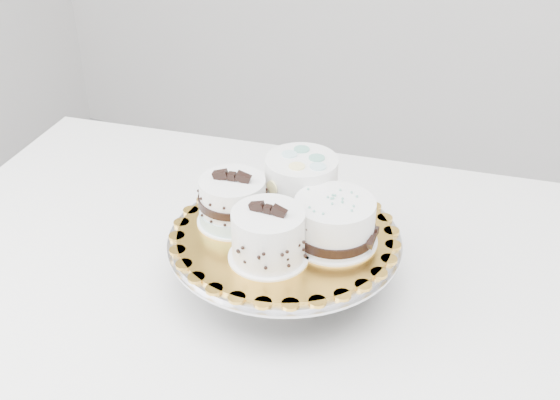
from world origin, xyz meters
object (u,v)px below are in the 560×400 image
at_px(table, 302,326).
at_px(cake_dots, 301,182).
at_px(cake_swirl, 268,236).
at_px(cake_board, 285,234).
at_px(cake_banded, 233,202).
at_px(cake_stand, 285,251).
at_px(cake_ribbon, 335,223).

height_order(table, cake_dots, cake_dots).
bearing_deg(cake_swirl, table, 64.32).
distance_m(cake_board, cake_swirl, 0.07).
relative_size(cake_swirl, cake_banded, 1.01).
relative_size(table, cake_dots, 10.88).
xyz_separation_m(cake_swirl, cake_dots, (-0.01, 0.14, 0.01)).
bearing_deg(cake_banded, cake_dots, 38.34).
bearing_deg(cake_banded, cake_swirl, -45.20).
distance_m(cake_board, cake_dots, 0.09).
xyz_separation_m(cake_banded, cake_dots, (0.07, 0.08, 0.01)).
xyz_separation_m(cake_board, cake_banded, (-0.08, -0.00, 0.03)).
bearing_deg(table, cake_board, 166.29).
distance_m(cake_stand, cake_swirl, 0.09).
height_order(cake_board, cake_ribbon, cake_ribbon).
bearing_deg(cake_dots, cake_ribbon, -28.38).
relative_size(cake_stand, cake_banded, 3.08).
relative_size(table, cake_board, 4.60).
distance_m(table, cake_swirl, 0.21).
bearing_deg(cake_board, cake_stand, 63.43).
bearing_deg(table, cake_dots, 107.57).
bearing_deg(cake_ribbon, cake_swirl, -137.65).
bearing_deg(cake_swirl, cake_dots, 94.04).
xyz_separation_m(cake_board, cake_swirl, (0.00, -0.06, 0.04)).
height_order(table, cake_banded, cake_banded).
bearing_deg(cake_ribbon, cake_board, -176.23).
bearing_deg(cake_banded, cake_stand, -7.80).
relative_size(table, cake_banded, 12.99).
xyz_separation_m(cake_banded, cake_ribbon, (0.15, 0.01, -0.00)).
bearing_deg(cake_ribbon, table, -165.75).
distance_m(table, cake_ribbon, 0.20).
height_order(cake_swirl, cake_dots, cake_swirl).
xyz_separation_m(table, cake_board, (-0.03, 0.00, 0.16)).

